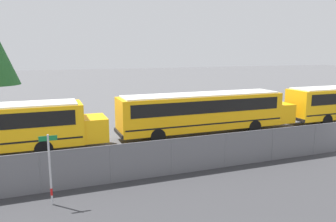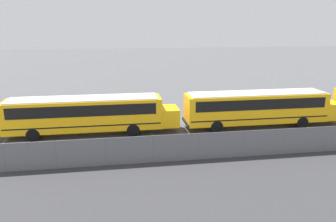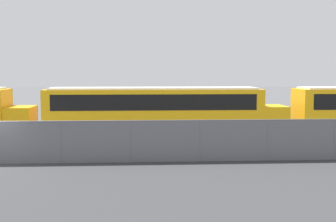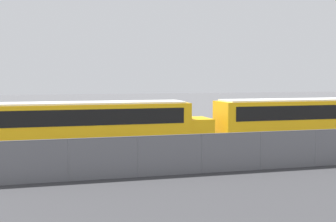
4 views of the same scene
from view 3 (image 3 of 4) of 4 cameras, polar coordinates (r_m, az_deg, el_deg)
name	(u,v)px [view 3 (image 3 of 4)]	position (r m, az deg, el deg)	size (l,w,h in m)	color
school_bus_4	(159,109)	(26.95, -1.08, 0.28)	(13.95, 2.54, 3.08)	#EDA80F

